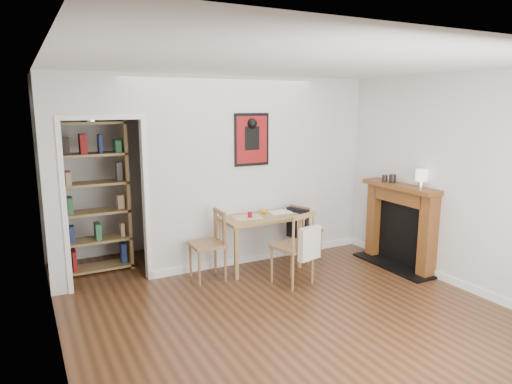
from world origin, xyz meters
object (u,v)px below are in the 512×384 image
ceramic_jar_a (393,178)px  chair_left (207,245)px  chair_right (305,231)px  ceramic_jar_b (385,178)px  notebook (280,212)px  dining_table (259,222)px  orange_fruit (264,211)px  bookshelf (95,198)px  fireplace (401,223)px  mantel_lamp (421,176)px  chair_front (293,247)px  red_glass (250,215)px

ceramic_jar_a → chair_left: bearing=166.3°
chair_left → chair_right: chair_left is taller
ceramic_jar_a → ceramic_jar_b: bearing=108.7°
notebook → dining_table: bearing=-176.9°
orange_fruit → chair_left: bearing=-169.7°
ceramic_jar_a → chair_right: bearing=144.5°
bookshelf → fireplace: size_ratio=1.63×
ceramic_jar_b → ceramic_jar_a: bearing=-71.3°
notebook → mantel_lamp: mantel_lamp is taller
mantel_lamp → orange_fruit: bearing=142.8°
notebook → ceramic_jar_a: bearing=-27.4°
chair_front → bookshelf: 2.70m
dining_table → ceramic_jar_a: size_ratio=9.39×
red_glass → dining_table: bearing=14.5°
chair_left → ceramic_jar_b: 2.64m
chair_front → bookshelf: size_ratio=0.46×
dining_table → chair_left: 0.82m
chair_front → ceramic_jar_a: ceramic_jar_a is taller
red_glass → orange_fruit: size_ratio=1.12×
mantel_lamp → bookshelf: bearing=151.0°
notebook → red_glass: bearing=-173.2°
red_glass → mantel_lamp: 2.29m
chair_right → fireplace: (1.01, -0.84, 0.19)m
chair_left → chair_right: (1.55, 0.08, -0.03)m
chair_right → red_glass: 0.98m
chair_front → mantel_lamp: bearing=-15.1°
chair_left → mantel_lamp: (2.55, -1.08, 0.86)m
chair_right → fireplace: fireplace is taller
dining_table → bookshelf: bookshelf is taller
chair_front → orange_fruit: size_ratio=13.26×
dining_table → ceramic_jar_b: (1.68, -0.59, 0.56)m
chair_front → ceramic_jar_b: ceramic_jar_b is taller
chair_right → notebook: 0.52m
fireplace → ceramic_jar_b: 0.65m
chair_front → fireplace: (1.67, -0.13, 0.14)m
fireplace → chair_left: bearing=163.3°
bookshelf → ceramic_jar_b: bookshelf is taller
red_glass → orange_fruit: bearing=23.9°
fireplace → orange_fruit: (-1.65, 0.93, 0.15)m
dining_table → chair_right: (0.75, -0.01, -0.22)m
dining_table → chair_front: bearing=-81.9°
chair_right → fireplace: bearing=-39.7°
bookshelf → ceramic_jar_a: bearing=-23.5°
chair_right → ceramic_jar_b: ceramic_jar_b is taller
bookshelf → mantel_lamp: size_ratio=8.43×
notebook → mantel_lamp: bearing=-39.8°
bookshelf → orange_fruit: 2.27m
ceramic_jar_a → ceramic_jar_b: 0.12m
dining_table → chair_front: (0.10, -0.72, -0.17)m
chair_left → bookshelf: size_ratio=0.44×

